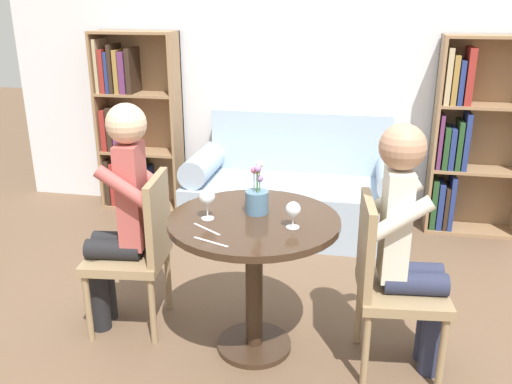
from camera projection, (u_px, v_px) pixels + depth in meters
The scene contains 15 objects.
ground_plane at pixel (254, 347), 2.94m from camera, with size 16.00×16.00×0.00m, color brown.
back_wall at pixel (305, 56), 4.42m from camera, with size 5.20×0.05×2.70m.
round_table at pixel (254, 249), 2.75m from camera, with size 0.86×0.86×0.76m.
couch at pixel (295, 193), 4.37m from camera, with size 1.70×0.80×0.92m.
bookshelf_left at pixel (132, 128), 4.75m from camera, with size 0.71×0.28×1.54m.
bookshelf_right at pixel (467, 139), 4.23m from camera, with size 0.71×0.28×1.54m.
chair_left at pixel (139, 246), 2.99m from camera, with size 0.47×0.47×0.90m.
chair_right at pixel (388, 278), 2.65m from camera, with size 0.46×0.46×0.90m.
person_left at pixel (120, 213), 2.92m from camera, with size 0.44×0.37×1.29m.
person_right at pixel (409, 243), 2.58m from camera, with size 0.44×0.37×1.26m.
wine_glass_left at pixel (207, 198), 2.65m from camera, with size 0.08×0.08×0.16m.
wine_glass_right at pixel (293, 210), 2.55m from camera, with size 0.07×0.07×0.13m.
flower_vase at pixel (256, 198), 2.73m from camera, with size 0.12×0.12×0.27m.
knife_left_setting at pixel (207, 229), 2.56m from camera, with size 0.16×0.12×0.00m.
fork_left_setting at pixel (211, 242), 2.42m from camera, with size 0.18×0.08×0.00m.
Camera 1 is at (0.50, -2.44, 1.78)m, focal length 38.00 mm.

